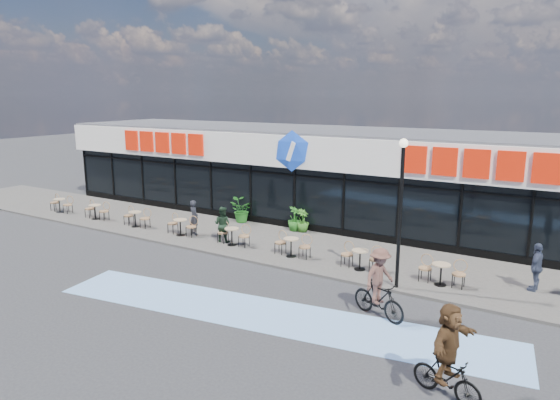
% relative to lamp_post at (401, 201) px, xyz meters
% --- Properties ---
extents(ground, '(120.00, 120.00, 0.00)m').
position_rel_lamp_post_xyz_m(ground, '(-6.55, -2.30, -3.03)').
color(ground, '#28282B').
rests_on(ground, ground).
extents(sidewalk, '(44.00, 5.00, 0.10)m').
position_rel_lamp_post_xyz_m(sidewalk, '(-6.55, 2.20, -2.98)').
color(sidewalk, '#524E49').
rests_on(sidewalk, ground).
extents(bike_lane, '(14.17, 4.13, 0.01)m').
position_rel_lamp_post_xyz_m(bike_lane, '(-2.55, -3.80, -3.02)').
color(bike_lane, '#72A0D7').
rests_on(bike_lane, ground).
extents(building, '(30.60, 6.57, 4.75)m').
position_rel_lamp_post_xyz_m(building, '(-6.55, 7.63, -0.69)').
color(building, black).
rests_on(building, ground).
extents(lamp_post, '(0.28, 0.28, 4.90)m').
position_rel_lamp_post_xyz_m(lamp_post, '(0.00, 0.00, 0.00)').
color(lamp_post, black).
rests_on(lamp_post, sidewalk).
extents(bistro_set_0, '(1.54, 0.62, 0.90)m').
position_rel_lamp_post_xyz_m(bistro_set_0, '(-18.97, 1.03, -2.47)').
color(bistro_set_0, tan).
rests_on(bistro_set_0, sidewalk).
extents(bistro_set_1, '(1.54, 0.62, 0.90)m').
position_rel_lamp_post_xyz_m(bistro_set_1, '(-16.09, 1.03, -2.47)').
color(bistro_set_1, tan).
rests_on(bistro_set_1, sidewalk).
extents(bistro_set_2, '(1.54, 0.62, 0.90)m').
position_rel_lamp_post_xyz_m(bistro_set_2, '(-13.21, 1.03, -2.47)').
color(bistro_set_2, tan).
rests_on(bistro_set_2, sidewalk).
extents(bistro_set_3, '(1.54, 0.62, 0.90)m').
position_rel_lamp_post_xyz_m(bistro_set_3, '(-10.33, 1.03, -2.47)').
color(bistro_set_3, tan).
rests_on(bistro_set_3, sidewalk).
extents(bistro_set_4, '(1.54, 0.62, 0.90)m').
position_rel_lamp_post_xyz_m(bistro_set_4, '(-7.45, 1.03, -2.47)').
color(bistro_set_4, tan).
rests_on(bistro_set_4, sidewalk).
extents(bistro_set_5, '(1.54, 0.62, 0.90)m').
position_rel_lamp_post_xyz_m(bistro_set_5, '(-4.57, 1.03, -2.47)').
color(bistro_set_5, tan).
rests_on(bistro_set_5, sidewalk).
extents(bistro_set_6, '(1.54, 0.62, 0.90)m').
position_rel_lamp_post_xyz_m(bistro_set_6, '(-1.69, 1.03, -2.47)').
color(bistro_set_6, tan).
rests_on(bistro_set_6, sidewalk).
extents(bistro_set_7, '(1.54, 0.62, 0.90)m').
position_rel_lamp_post_xyz_m(bistro_set_7, '(1.19, 1.03, -2.47)').
color(bistro_set_7, tan).
rests_on(bistro_set_7, sidewalk).
extents(potted_plant_left, '(1.36, 1.28, 1.21)m').
position_rel_lamp_post_xyz_m(potted_plant_left, '(-9.40, 4.26, -2.32)').
color(potted_plant_left, '#1F631C').
rests_on(potted_plant_left, sidewalk).
extents(potted_plant_mid, '(0.68, 0.68, 1.06)m').
position_rel_lamp_post_xyz_m(potted_plant_mid, '(-5.93, 4.36, -2.40)').
color(potted_plant_mid, '#30671D').
rests_on(potted_plant_mid, sidewalk).
extents(potted_plant_right, '(0.73, 0.73, 1.13)m').
position_rel_lamp_post_xyz_m(potted_plant_right, '(-6.34, 4.32, -2.36)').
color(potted_plant_right, '#215E1B').
rests_on(potted_plant_right, sidewalk).
extents(patron_left, '(0.68, 0.57, 1.58)m').
position_rel_lamp_post_xyz_m(patron_left, '(-9.92, 1.42, -2.14)').
color(patron_left, black).
rests_on(patron_left, sidewalk).
extents(patron_right, '(0.84, 0.70, 1.55)m').
position_rel_lamp_post_xyz_m(patron_right, '(-8.11, 1.16, -2.15)').
color(patron_right, black).
rests_on(patron_right, sidewalk).
extents(pedestrian_a, '(0.53, 0.99, 1.60)m').
position_rel_lamp_post_xyz_m(pedestrian_a, '(3.92, 2.06, -2.13)').
color(pedestrian_a, '#31384C').
rests_on(pedestrian_a, sidewalk).
extents(cyclist_a, '(1.64, 1.65, 2.15)m').
position_rel_lamp_post_xyz_m(cyclist_a, '(2.83, -5.29, -2.01)').
color(cyclist_a, black).
rests_on(cyclist_a, ground).
extents(cyclist_b, '(1.91, 1.21, 2.10)m').
position_rel_lamp_post_xyz_m(cyclist_b, '(0.21, -2.29, -2.11)').
color(cyclist_b, black).
rests_on(cyclist_b, ground).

